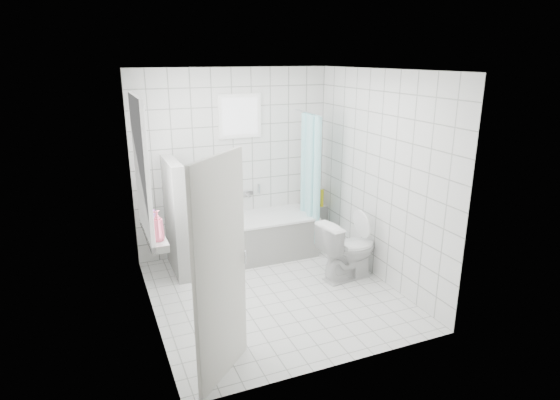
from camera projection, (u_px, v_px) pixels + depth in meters
name	position (u px, v px, depth m)	size (l,w,h in m)	color
ground	(274.00, 293.00, 5.64)	(3.00, 3.00, 0.00)	white
ceiling	(273.00, 70.00, 4.87)	(3.00, 3.00, 0.00)	white
wall_back	(234.00, 163.00, 6.58)	(2.80, 0.02, 2.60)	white
wall_front	(340.00, 234.00, 3.93)	(2.80, 0.02, 2.60)	white
wall_left	(145.00, 204.00, 4.74)	(0.02, 3.00, 2.60)	white
wall_right	(378.00, 178.00, 5.77)	(0.02, 3.00, 2.60)	white
window_left	(144.00, 169.00, 4.93)	(0.01, 0.90, 1.40)	white
window_back	(240.00, 116.00, 6.38)	(0.50, 0.01, 0.50)	white
window_sill	(154.00, 233.00, 5.17)	(0.18, 1.02, 0.08)	white
door	(221.00, 272.00, 3.93)	(0.04, 0.80, 2.00)	silver
bathtub	(248.00, 238.00, 6.57)	(1.88, 0.77, 0.58)	white
partition_wall	(175.00, 217.00, 6.02)	(0.15, 0.85, 1.50)	white
tiled_ledge	(315.00, 222.00, 7.23)	(0.40, 0.24, 0.55)	white
toilet	(348.00, 249.00, 5.93)	(0.44, 0.77, 0.78)	white
curtain_rod	(308.00, 112.00, 6.37)	(0.02, 0.02, 0.80)	silver
shower_curtain	(311.00, 179.00, 6.52)	(0.14, 0.48, 1.78)	#45C9CA
tub_faucet	(247.00, 193.00, 6.74)	(0.18, 0.06, 0.06)	silver
sill_bottles	(156.00, 223.00, 4.96)	(0.16, 0.76, 0.33)	#F35E7C
ledge_bottles	(317.00, 199.00, 7.08)	(0.18, 0.17, 0.27)	yellow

